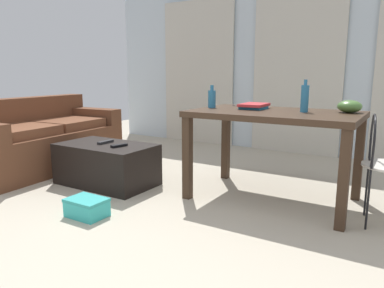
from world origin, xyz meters
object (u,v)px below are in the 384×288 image
object	(u,v)px
tv_remote_primary	(119,146)
tv_remote_secondary	(106,142)
book_stack	(254,106)
coffee_table	(107,164)
scissors	(237,106)
couch	(41,141)
bottle_near	(305,98)
shoebox	(87,207)
bowl	(350,106)
wire_chair	(382,157)
craft_table	(274,123)
bottle_far	(212,98)

from	to	relation	value
tv_remote_primary	tv_remote_secondary	world-z (taller)	tv_remote_secondary
book_stack	tv_remote_primary	distance (m)	1.30
coffee_table	scissors	xyz separation A→B (m)	(1.07, 0.71, 0.57)
couch	bottle_near	bearing A→B (deg)	8.04
bottle_near	shoebox	world-z (taller)	bottle_near
couch	shoebox	bearing A→B (deg)	-26.13
couch	bowl	size ratio (longest dim) A/B	9.71
bowl	tv_remote_secondary	size ratio (longest dim) A/B	1.03
wire_chair	tv_remote_secondary	xyz separation A→B (m)	(-2.42, -0.28, -0.09)
book_stack	craft_table	bearing A→B (deg)	-21.22
book_stack	tv_remote_primary	size ratio (longest dim) A/B	1.83
coffee_table	tv_remote_secondary	xyz separation A→B (m)	(-0.03, 0.03, 0.21)
tv_remote_primary	shoebox	world-z (taller)	tv_remote_primary
coffee_table	tv_remote_secondary	distance (m)	0.22
wire_chair	bowl	world-z (taller)	bowl
coffee_table	bottle_far	world-z (taller)	bottle_far
couch	craft_table	xyz separation A→B (m)	(2.66, 0.36, 0.35)
bottle_far	scissors	distance (m)	0.31
wire_chair	tv_remote_primary	xyz separation A→B (m)	(-2.19, -0.34, -0.09)
wire_chair	scissors	bearing A→B (deg)	163.32
bottle_near	book_stack	world-z (taller)	bottle_near
book_stack	bottle_far	bearing A→B (deg)	-167.77
tv_remote_primary	tv_remote_secondary	xyz separation A→B (m)	(-0.24, 0.06, 0.00)
couch	bottle_near	distance (m)	2.98
tv_remote_primary	shoebox	xyz separation A→B (m)	(0.27, -0.67, -0.34)
bottle_far	shoebox	xyz separation A→B (m)	(-0.47, -1.14, -0.79)
craft_table	bottle_far	distance (m)	0.63
bottle_near	bottle_far	distance (m)	0.84
bottle_far	wire_chair	bearing A→B (deg)	-5.02
craft_table	tv_remote_secondary	xyz separation A→B (m)	(-1.58, -0.41, -0.26)
book_stack	shoebox	world-z (taller)	book_stack
bowl	scissors	size ratio (longest dim) A/B	1.57
couch	bowl	xyz separation A→B (m)	(3.22, 0.55, 0.51)
coffee_table	bottle_far	xyz separation A→B (m)	(0.94, 0.44, 0.66)
craft_table	couch	bearing A→B (deg)	-172.36
shoebox	bottle_near	bearing A→B (deg)	42.31
couch	shoebox	world-z (taller)	couch
bottle_near	craft_table	bearing A→B (deg)	-167.36
couch	scissors	size ratio (longest dim) A/B	15.23
couch	wire_chair	size ratio (longest dim) A/B	2.28
bottle_near	bottle_far	size ratio (longest dim) A/B	1.28
scissors	bottle_far	bearing A→B (deg)	-115.81
wire_chair	scissors	xyz separation A→B (m)	(-1.32, 0.40, 0.27)
bottle_far	shoebox	size ratio (longest dim) A/B	0.68
book_stack	shoebox	xyz separation A→B (m)	(-0.85, -1.22, -0.73)
coffee_table	bowl	bearing A→B (deg)	16.78
bowl	shoebox	xyz separation A→B (m)	(-1.63, -1.33, -0.75)
tv_remote_primary	wire_chair	bearing A→B (deg)	22.89
coffee_table	scissors	distance (m)	1.40
craft_table	bowl	distance (m)	0.61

